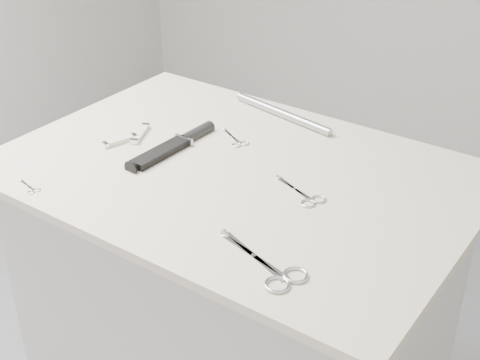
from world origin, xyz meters
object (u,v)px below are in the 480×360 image
Objects in this scene: tiny_scissors at (30,188)px; embroidery_scissors_b at (236,141)px; large_shears at (274,271)px; embroidery_scissors_a at (305,196)px; sheathed_knife at (178,143)px; pocket_knife_b at (140,133)px; pocket_knife_a at (120,141)px; metal_rail at (282,113)px; plinth at (236,334)px.

embroidery_scissors_b is at bearing 74.32° from tiny_scissors.
large_shears reaches higher than embroidery_scissors_a.
large_shears is 2.95× the size of tiny_scissors.
embroidery_scissors_a is at bearing 43.81° from tiny_scissors.
sheathed_knife is (-0.43, 0.26, 0.01)m from large_shears.
pocket_knife_b reaches higher than embroidery_scissors_b.
tiny_scissors is 0.31m from pocket_knife_b.
pocket_knife_a is at bearing -154.90° from embroidery_scissors_a.
pocket_knife_a is 0.28× the size of metal_rail.
embroidery_scissors_b is 0.47m from tiny_scissors.
plinth is 0.56m from pocket_knife_a.
tiny_scissors is 0.22× the size of metal_rail.
plinth is at bearing 58.36° from tiny_scissors.
embroidery_scissors_b is (-0.33, 0.36, -0.00)m from large_shears.
tiny_scissors is 0.78× the size of pocket_knife_a.
large_shears reaches higher than embroidery_scissors_b.
plinth is 2.97× the size of metal_rail.
sheathed_knife reaches higher than pocket_knife_b.
tiny_scissors is 0.63m from metal_rail.
large_shears is at bearing -91.43° from pocket_knife_a.
pocket_knife_b is at bearing 171.55° from large_shears.
pocket_knife_b is 0.35m from metal_rail.
embroidery_scissors_a is 0.38m from metal_rail.
plinth is at bearing -61.13° from pocket_knife_a.
tiny_scissors is at bearing -111.71° from metal_rail.
pocket_knife_b is at bearing -124.09° from embroidery_scissors_b.
sheathed_knife is 0.13m from pocket_knife_a.
metal_rail is at bearing 112.43° from embroidery_scissors_b.
plinth is 0.60m from large_shears.
large_shears reaches higher than plinth.
embroidery_scissors_a is (-0.08, 0.24, -0.00)m from large_shears.
pocket_knife_b is 0.32× the size of metal_rail.
pocket_knife_a reaches higher than plinth.
embroidery_scissors_b reaches higher than plinth.
tiny_scissors is (-0.47, -0.29, -0.00)m from embroidery_scissors_a.
tiny_scissors is at bearing -89.80° from embroidery_scissors_b.
embroidery_scissors_b is (-0.26, 0.12, -0.00)m from embroidery_scissors_a.
pocket_knife_b is at bearing 5.85° from pocket_knife_a.
embroidery_scissors_a is at bearing 2.38° from embroidery_scissors_b.
large_shears is at bearing -59.13° from metal_rail.
plinth is 13.68× the size of tiny_scissors.
embroidery_scissors_b is at bearing -34.30° from pocket_knife_a.
large_shears is 0.64× the size of metal_rail.
pocket_knife_a is at bearing -124.48° from metal_rail.
metal_rail reaches higher than embroidery_scissors_b.
embroidery_scissors_b is 1.13× the size of pocket_knife_a.
embroidery_scissors_b is at bearing -40.33° from sheathed_knife.
pocket_knife_a reaches higher than embroidery_scissors_a.
pocket_knife_b is at bearing -127.81° from metal_rail.
pocket_knife_a is at bearing 143.05° from pocket_knife_b.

